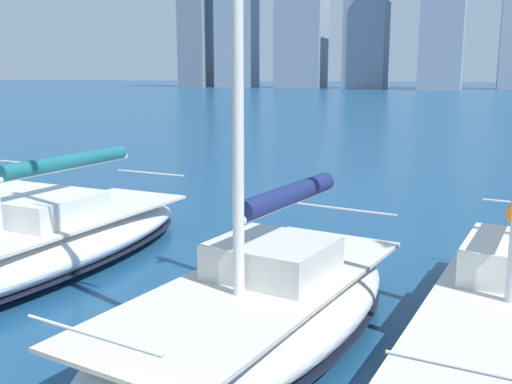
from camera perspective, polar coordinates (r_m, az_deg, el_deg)
sailboat_orange at (r=9.68m, az=23.23°, el=-10.50°), size 3.56×8.71×9.74m
sailboat_navy at (r=9.17m, az=0.34°, el=-10.81°), size 4.07×7.66×10.66m
sailboat_teal at (r=13.14m, az=-20.67°, el=-4.76°), size 3.78×9.55×10.26m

